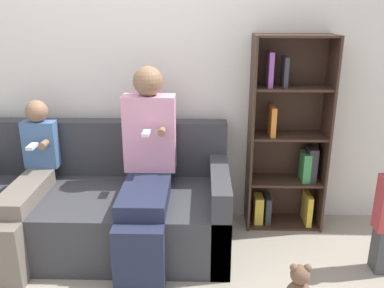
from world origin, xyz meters
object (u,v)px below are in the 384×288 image
bookshelf (287,142)px  teddy_bear (299,288)px  adult_seated (147,163)px  child_seated (26,184)px  couch (94,207)px

bookshelf → teddy_bear: bearing=-95.0°
adult_seated → child_seated: size_ratio=1.24×
couch → child_seated: 0.51m
bookshelf → teddy_bear: bookshelf is taller
couch → teddy_bear: (1.39, -0.72, -0.14)m
teddy_bear → bookshelf: bearing=85.0°
adult_seated → teddy_bear: size_ratio=4.33×
adult_seated → bookshelf: (1.06, 0.40, 0.03)m
adult_seated → teddy_bear: adult_seated is taller
adult_seated → bookshelf: bookshelf is taller
adult_seated → bookshelf: bearing=20.8°
bookshelf → adult_seated: bearing=-159.2°
adult_seated → child_seated: 0.86m
child_seated → teddy_bear: 1.94m
couch → adult_seated: size_ratio=1.52×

